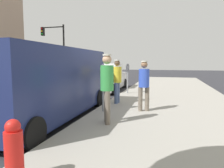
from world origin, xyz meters
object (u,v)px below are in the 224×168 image
at_px(pedestrian_in_yellow, 117,78).
at_px(pedestrian_in_green, 107,84).
at_px(fire_hydrant, 14,152).
at_px(parked_sedan_ahead, 106,78).
at_px(traffic_light_corner, 56,43).
at_px(pedestrian_in_blue, 144,83).
at_px(parking_meter_near, 103,80).
at_px(parked_van, 46,82).
at_px(parking_meter_far, 128,73).

distance_m(pedestrian_in_yellow, pedestrian_in_green, 2.69).
bearing_deg(pedestrian_in_green, pedestrian_in_yellow, 98.53).
xyz_separation_m(pedestrian_in_yellow, fire_hydrant, (-0.01, -5.56, -0.55)).
bearing_deg(parked_sedan_ahead, traffic_light_corner, 140.32).
distance_m(parked_sedan_ahead, fire_hydrant, 10.23).
xyz_separation_m(pedestrian_in_blue, traffic_light_corner, (-9.66, 11.05, 2.43)).
bearing_deg(parking_meter_near, pedestrian_in_yellow, 85.50).
bearing_deg(parked_sedan_ahead, pedestrian_in_green, -72.59).
xyz_separation_m(pedestrian_in_blue, parked_van, (-2.77, -1.28, 0.07)).
distance_m(pedestrian_in_blue, parked_sedan_ahead, 6.30).
relative_size(parking_meter_far, pedestrian_in_blue, 0.93).
relative_size(parking_meter_far, traffic_light_corner, 0.29).
bearing_deg(parked_van, parking_meter_far, 73.14).
bearing_deg(parking_meter_near, parking_meter_far, 90.00).
bearing_deg(parking_meter_far, pedestrian_in_green, -84.51).
height_order(pedestrian_in_blue, parked_sedan_ahead, pedestrian_in_blue).
bearing_deg(parking_meter_far, parked_van, -106.86).
height_order(pedestrian_in_green, traffic_light_corner, traffic_light_corner).
distance_m(parking_meter_near, parking_meter_far, 4.06).
height_order(parking_meter_far, parked_sedan_ahead, parking_meter_far).
bearing_deg(pedestrian_in_blue, parked_sedan_ahead, 118.50).
bearing_deg(pedestrian_in_yellow, parked_van, -125.00).
xyz_separation_m(parking_meter_near, parked_sedan_ahead, (-1.73, 5.92, -0.43)).
xyz_separation_m(parking_meter_near, fire_hydrant, (0.10, -4.14, -0.61)).
xyz_separation_m(pedestrian_in_yellow, parked_sedan_ahead, (-1.85, 4.50, -0.37)).
bearing_deg(fire_hydrant, parked_van, 116.15).
relative_size(traffic_light_corner, fire_hydrant, 6.05).
bearing_deg(pedestrian_in_blue, parking_meter_near, -162.83).
distance_m(pedestrian_in_blue, parked_van, 3.05).
xyz_separation_m(traffic_light_corner, fire_hydrant, (8.49, -15.58, -2.95)).
bearing_deg(pedestrian_in_yellow, pedestrian_in_green, -81.47).
xyz_separation_m(pedestrian_in_blue, parked_sedan_ahead, (-3.00, 5.53, -0.34)).
relative_size(parking_meter_near, parked_van, 0.29).
distance_m(parking_meter_near, parked_van, 1.74).
height_order(parking_meter_near, fire_hydrant, parking_meter_near).
bearing_deg(parked_sedan_ahead, pedestrian_in_blue, -61.50).
bearing_deg(traffic_light_corner, parked_van, -60.79).
height_order(pedestrian_in_green, fire_hydrant, pedestrian_in_green).
relative_size(parking_meter_far, pedestrian_in_yellow, 0.90).
height_order(parking_meter_near, traffic_light_corner, traffic_light_corner).
xyz_separation_m(pedestrian_in_yellow, pedestrian_in_blue, (1.15, -1.03, -0.03)).
distance_m(parking_meter_far, traffic_light_corner, 11.41).
relative_size(parking_meter_far, parked_van, 0.29).
distance_m(parking_meter_near, parked_sedan_ahead, 6.18).
bearing_deg(parked_van, pedestrian_in_yellow, 55.00).
xyz_separation_m(pedestrian_in_yellow, pedestrian_in_green, (0.40, -2.65, 0.07)).
distance_m(parking_meter_far, pedestrian_in_blue, 3.89).
xyz_separation_m(parking_meter_near, pedestrian_in_blue, (1.27, 0.39, -0.10)).
relative_size(pedestrian_in_yellow, parked_van, 0.32).
bearing_deg(fire_hydrant, pedestrian_in_blue, 75.57).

